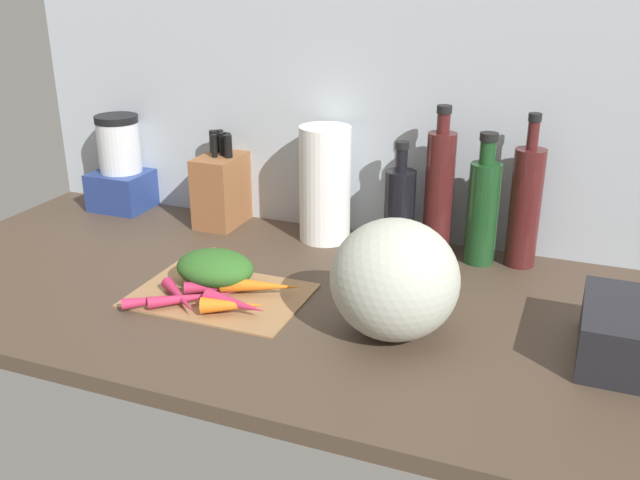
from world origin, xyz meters
TOP-DOWN VIEW (x-y plane):
  - ground_plane at (0.00, 0.00)cm, footprint 170.00×80.00cm
  - wall_back at (0.00, 38.50)cm, footprint 170.00×3.00cm
  - cutting_board at (-11.96, -6.94)cm, footprint 33.58×23.57cm
  - carrot_0 at (-4.14, -4.41)cm, footprint 16.15×7.49cm
  - carrot_1 at (-19.27, -15.21)cm, footprint 13.72×11.51cm
  - carrot_2 at (-5.40, -13.71)cm, footprint 12.23×7.27cm
  - carrot_3 at (-11.78, -3.80)cm, footprint 10.36×5.89cm
  - carrot_4 at (-15.13, 0.91)cm, footprint 13.94×13.60cm
  - carrot_5 at (-11.15, -6.50)cm, footprint 15.00×9.19cm
  - carrot_6 at (-14.48, -12.87)cm, footprint 14.79×12.08cm
  - carrot_7 at (-16.88, -13.62)cm, footprint 12.87×10.95cm
  - carrot_8 at (-5.12, -13.19)cm, footprint 13.06×4.76cm
  - carrot_greens_pile at (-14.79, -3.48)cm, footprint 16.21×12.47cm
  - winter_squash at (23.89, -9.18)cm, footprint 22.41×21.78cm
  - knife_block at (-31.48, 31.00)cm, footprint 9.48×16.57cm
  - blender_appliance at (-62.01, 31.41)cm, footprint 14.44×14.44cm
  - paper_towel_roll at (-3.85, 29.50)cm, footprint 11.88×11.88cm
  - bottle_0 at (13.86, 30.44)cm, footprint 6.94×6.94cm
  - bottle_1 at (22.68, 30.04)cm, footprint 6.31×6.31cm
  - bottle_2 at (32.50, 29.08)cm, footprint 6.69×6.69cm
  - bottle_3 at (41.00, 30.87)cm, footprint 6.54×6.54cm

SIDE VIEW (x-z plane):
  - ground_plane at x=0.00cm, z-range -3.00..0.00cm
  - cutting_board at x=-11.96cm, z-range 0.00..0.80cm
  - carrot_1 at x=-19.27cm, z-range 0.80..2.94cm
  - carrot_3 at x=-11.78cm, z-range 0.80..3.02cm
  - carrot_6 at x=-14.48cm, z-range 0.80..3.14cm
  - carrot_5 at x=-11.15cm, z-range 0.80..3.28cm
  - carrot_7 at x=-16.88cm, z-range 0.80..3.28cm
  - carrot_4 at x=-15.13cm, z-range 0.80..3.85cm
  - carrot_2 at x=-5.40cm, z-range 0.80..3.94cm
  - carrot_8 at x=-5.12cm, z-range 0.80..4.17cm
  - carrot_0 at x=-4.14cm, z-range 0.80..4.22cm
  - carrot_greens_pile at x=-14.79cm, z-range 0.80..7.66cm
  - knife_block at x=-31.48cm, z-range -2.29..20.67cm
  - bottle_0 at x=13.86cm, z-range -2.62..22.33cm
  - winter_squash at x=23.89cm, z-range 0.00..21.31cm
  - blender_appliance at x=-62.01cm, z-range -1.74..23.05cm
  - bottle_2 at x=32.50cm, z-range -2.20..26.56cm
  - bottle_3 at x=41.00cm, z-range -3.07..30.03cm
  - paper_towel_roll at x=-3.85cm, z-range 0.00..27.01cm
  - bottle_1 at x=22.68cm, z-range -2.17..31.36cm
  - wall_back at x=0.00cm, z-range 0.00..60.00cm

